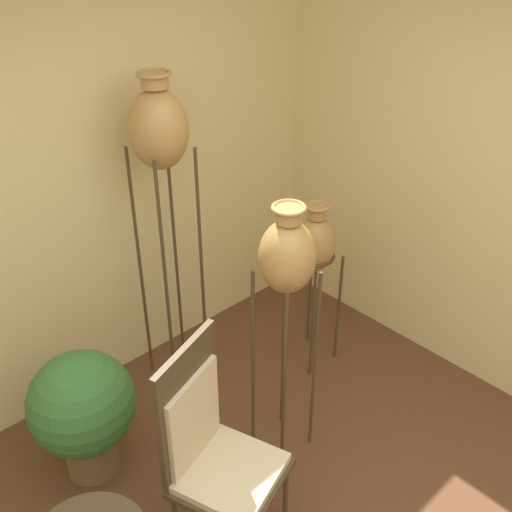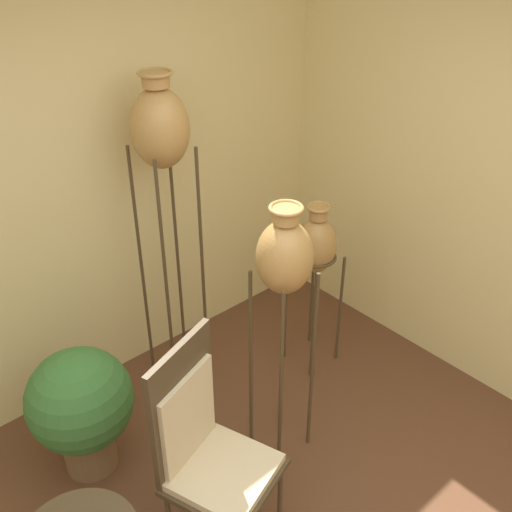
# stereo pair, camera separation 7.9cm
# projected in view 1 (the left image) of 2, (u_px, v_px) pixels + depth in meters

# --- Properties ---
(wall_back) EXTENTS (8.10, 0.06, 2.70)m
(wall_back) POSITION_uv_depth(u_px,v_px,m) (29.00, 205.00, 3.20)
(wall_back) COLOR beige
(wall_back) RESTS_ON ground_plane
(vase_stand_tall) EXTENTS (0.32, 0.32, 2.00)m
(vase_stand_tall) POSITION_uv_depth(u_px,v_px,m) (159.00, 136.00, 3.20)
(vase_stand_tall) COLOR #473823
(vase_stand_tall) RESTS_ON ground_plane
(vase_stand_medium) EXTENTS (0.28, 0.28, 1.55)m
(vase_stand_medium) POSITION_uv_depth(u_px,v_px,m) (287.00, 262.00, 2.89)
(vase_stand_medium) COLOR #473823
(vase_stand_medium) RESTS_ON ground_plane
(vase_stand_short) EXTENTS (0.28, 0.28, 1.18)m
(vase_stand_short) POSITION_uv_depth(u_px,v_px,m) (315.00, 246.00, 3.73)
(vase_stand_short) COLOR #473823
(vase_stand_short) RESTS_ON ground_plane
(chair) EXTENTS (0.58, 0.57, 1.17)m
(chair) POSITION_uv_depth(u_px,v_px,m) (212.00, 446.00, 2.71)
(chair) COLOR #473823
(chair) RESTS_ON ground_plane
(potted_plant) EXTENTS (0.57, 0.57, 0.77)m
(potted_plant) POSITION_uv_depth(u_px,v_px,m) (83.00, 409.00, 3.16)
(potted_plant) COLOR brown
(potted_plant) RESTS_ON ground_plane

